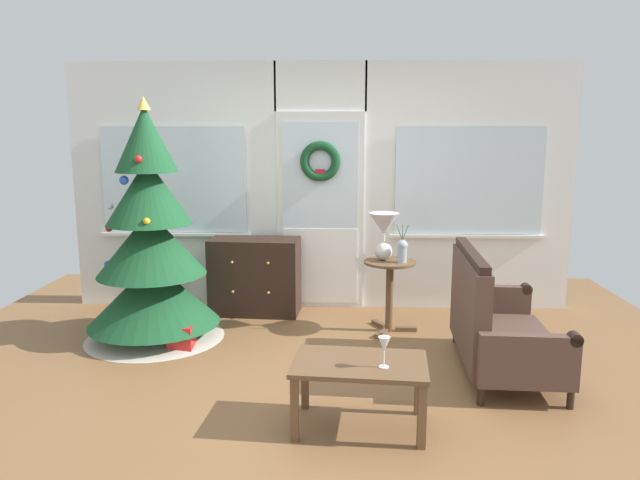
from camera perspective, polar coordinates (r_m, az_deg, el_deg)
name	(u,v)px	position (r m, az deg, el deg)	size (l,w,h in m)	color
ground_plane	(311,387)	(4.53, -0.91, -13.83)	(6.76, 6.76, 0.00)	brown
back_wall_with_door	(320,187)	(6.23, 0.04, 5.12)	(5.20, 0.19, 2.55)	white
christmas_tree	(151,254)	(5.51, -15.82, -1.25)	(1.24, 1.24, 2.15)	#4C331E
dresser_cabinet	(255,276)	(6.16, -6.23, -3.45)	(0.93, 0.49, 0.78)	black
settee_sofa	(494,325)	(4.87, 16.25, -7.76)	(0.78, 1.40, 0.96)	black
side_table	(390,281)	(5.58, 6.68, -3.95)	(0.50, 0.48, 0.68)	brown
table_lamp	(384,230)	(5.52, 6.13, 0.98)	(0.28, 0.28, 0.44)	silver
flower_vase	(402,250)	(5.46, 7.85, -0.94)	(0.11, 0.10, 0.35)	#99ADBC
coffee_table	(360,372)	(3.84, 3.82, -12.45)	(0.88, 0.59, 0.44)	brown
wine_glass	(384,345)	(3.69, 6.15, -9.97)	(0.08, 0.08, 0.20)	silver
gift_box	(181,337)	(5.34, -13.12, -9.03)	(0.21, 0.19, 0.21)	red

